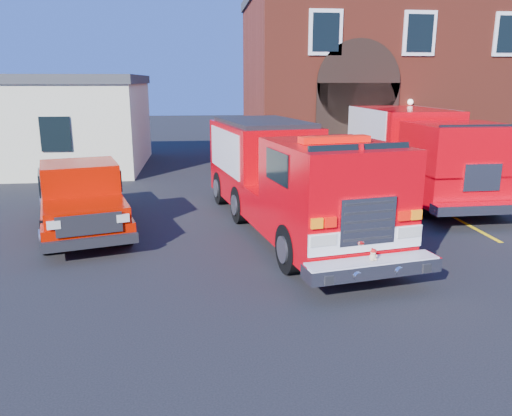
{
  "coord_description": "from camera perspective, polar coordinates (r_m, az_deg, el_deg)",
  "views": [
    {
      "loc": [
        -1.22,
        -12.03,
        4.09
      ],
      "look_at": [
        0.0,
        -1.2,
        1.3
      ],
      "focal_mm": 35.0,
      "sensor_mm": 36.0,
      "label": 1
    }
  ],
  "objects": [
    {
      "name": "fire_station",
      "position": [
        27.94,
        15.49,
        14.19
      ],
      "size": [
        15.2,
        10.2,
        8.45
      ],
      "color": "maroon",
      "rests_on": "ground"
    },
    {
      "name": "fire_engine",
      "position": [
        13.89,
        3.6,
        3.64
      ],
      "size": [
        4.3,
        9.8,
        2.92
      ],
      "color": "black",
      "rests_on": "ground"
    },
    {
      "name": "pickup_truck",
      "position": [
        14.82,
        -19.39,
        1.18
      ],
      "size": [
        3.68,
        6.29,
        1.94
      ],
      "color": "black",
      "rests_on": "ground"
    },
    {
      "name": "parking_stripe_near",
      "position": [
        15.68,
        23.35,
        -1.95
      ],
      "size": [
        0.12,
        3.0,
        0.01
      ],
      "primitive_type": "cube",
      "color": "yellow",
      "rests_on": "ground"
    },
    {
      "name": "ground",
      "position": [
        12.76,
        -0.61,
        -4.33
      ],
      "size": [
        100.0,
        100.0,
        0.0
      ],
      "primitive_type": "plane",
      "color": "black",
      "rests_on": "ground"
    },
    {
      "name": "secondary_truck",
      "position": [
        19.37,
        17.52,
        6.5
      ],
      "size": [
        3.07,
        9.46,
        3.05
      ],
      "color": "black",
      "rests_on": "ground"
    },
    {
      "name": "side_building",
      "position": [
        26.27,
        -23.95,
        9.02
      ],
      "size": [
        10.2,
        8.2,
        4.35
      ],
      "color": "beige",
      "rests_on": "ground"
    },
    {
      "name": "parking_stripe_mid",
      "position": [
        18.25,
        18.78,
        0.64
      ],
      "size": [
        0.12,
        3.0,
        0.01
      ],
      "primitive_type": "cube",
      "color": "yellow",
      "rests_on": "ground"
    },
    {
      "name": "parking_stripe_far",
      "position": [
        20.94,
        15.36,
        2.58
      ],
      "size": [
        0.12,
        3.0,
        0.01
      ],
      "primitive_type": "cube",
      "color": "yellow",
      "rests_on": "ground"
    }
  ]
}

